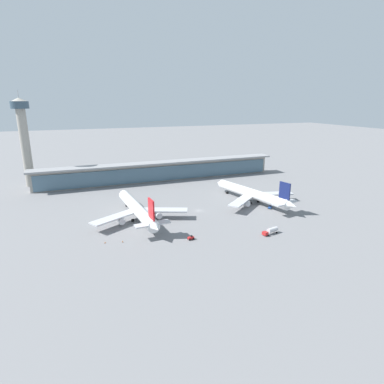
{
  "coord_description": "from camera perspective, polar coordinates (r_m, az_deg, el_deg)",
  "views": [
    {
      "loc": [
        -66.36,
        -159.39,
        60.57
      ],
      "look_at": [
        0.0,
        10.78,
        8.25
      ],
      "focal_mm": 29.79,
      "sensor_mm": 36.0,
      "label": 1
    }
  ],
  "objects": [
    {
      "name": "airliner_centre_stand",
      "position": [
        198.85,
        10.84,
        -0.34
      ],
      "size": [
        50.54,
        66.75,
        17.94
      ],
      "color": "white",
      "rests_on": "ground"
    },
    {
      "name": "service_truck_near_nose_red",
      "position": [
        155.74,
        13.94,
        -6.72
      ],
      "size": [
        8.88,
        4.07,
        2.95
      ],
      "color": "#B21E1E",
      "rests_on": "ground"
    },
    {
      "name": "service_truck_mid_apron_red",
      "position": [
        145.68,
        -0.2,
        -8.21
      ],
      "size": [
        3.06,
        2.06,
        2.05
      ],
      "color": "#B21E1E",
      "rests_on": "ground"
    },
    {
      "name": "safety_cone_alpha",
      "position": [
        146.79,
        -12.31,
        -8.64
      ],
      "size": [
        0.62,
        0.62,
        0.7
      ],
      "color": "orange",
      "rests_on": "ground"
    },
    {
      "name": "service_truck_under_wing_blue",
      "position": [
        192.61,
        13.81,
        -2.57
      ],
      "size": [
        5.59,
        5.93,
        2.7
      ],
      "color": "#234C9E",
      "rests_on": "ground"
    },
    {
      "name": "control_tower",
      "position": [
        258.76,
        -27.88,
        8.95
      ],
      "size": [
        12.0,
        12.0,
        67.85
      ],
      "color": "#9E998E",
      "rests_on": "ground"
    },
    {
      "name": "terminal_building",
      "position": [
        251.88,
        -5.56,
        3.83
      ],
      "size": [
        190.41,
        12.8,
        15.2
      ],
      "color": "#9E998E",
      "rests_on": "ground"
    },
    {
      "name": "airliner_left_stand",
      "position": [
        170.02,
        -9.73,
        -3.1
      ],
      "size": [
        51.73,
        67.41,
        17.94
      ],
      "color": "white",
      "rests_on": "ground"
    },
    {
      "name": "ground_plane",
      "position": [
        182.97,
        1.23,
        -3.35
      ],
      "size": [
        1200.0,
        1200.0,
        0.0
      ],
      "primitive_type": "plane",
      "color": "slate"
    },
    {
      "name": "safety_cone_bravo",
      "position": [
        147.75,
        -15.3,
        -8.69
      ],
      "size": [
        0.62,
        0.62,
        0.7
      ],
      "color": "orange",
      "rests_on": "ground"
    }
  ]
}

